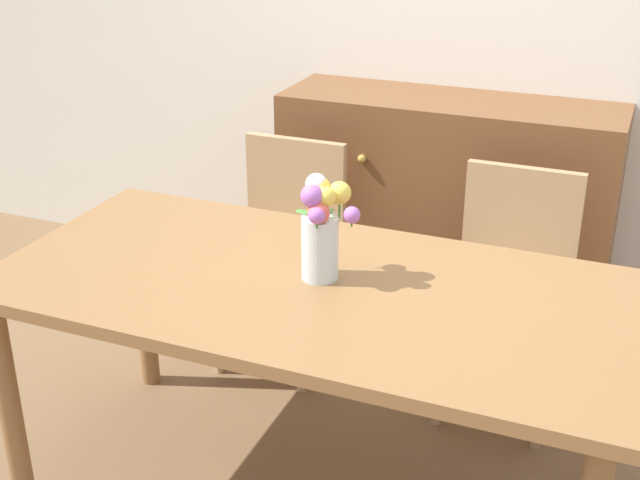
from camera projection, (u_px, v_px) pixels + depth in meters
The scene contains 5 objects.
dining_table at pixel (312, 309), 2.48m from camera, with size 1.86×0.90×0.78m.
chair_left at pixel (285, 237), 3.37m from camera, with size 0.42×0.42×0.90m.
chair_right at pixel (511, 275), 3.06m from camera, with size 0.42×0.42×0.90m.
dresser at pixel (444, 213), 3.66m from camera, with size 1.40×0.47×1.00m.
flower_vase at pixel (321, 224), 2.40m from camera, with size 0.21×0.18×0.31m.
Camera 1 is at (0.85, -2.01, 1.88)m, focal length 47.50 mm.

